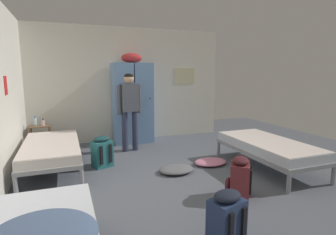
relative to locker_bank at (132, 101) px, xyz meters
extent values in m
plane|color=#565B66|center=(0.00, -2.63, -0.97)|extent=(9.32, 9.32, 0.00)
cube|color=silver|center=(0.00, 0.31, 0.37)|extent=(4.69, 0.06, 2.68)
cube|color=beige|center=(1.45, 0.28, 0.58)|extent=(0.55, 0.01, 0.40)
cube|color=red|center=(-2.28, -1.61, 0.48)|extent=(0.01, 0.20, 0.28)
cube|color=#6B93C6|center=(-0.23, 0.00, -0.04)|extent=(0.44, 0.52, 1.85)
cylinder|color=black|center=(-0.11, -0.27, 0.08)|extent=(0.02, 0.03, 0.02)
cube|color=#6B93C6|center=(0.23, 0.00, -0.04)|extent=(0.44, 0.52, 1.85)
cylinder|color=black|center=(0.35, -0.27, 0.08)|extent=(0.02, 0.03, 0.02)
ellipsoid|color=red|center=(0.00, 0.00, 0.99)|extent=(0.48, 0.36, 0.22)
cylinder|color=brown|center=(-2.16, -0.36, -0.69)|extent=(0.03, 0.03, 0.55)
cylinder|color=brown|center=(-1.81, -0.36, -0.69)|extent=(0.03, 0.03, 0.55)
cylinder|color=brown|center=(-2.16, -0.09, -0.69)|extent=(0.03, 0.03, 0.55)
cylinder|color=brown|center=(-1.81, -0.09, -0.69)|extent=(0.03, 0.03, 0.55)
cube|color=brown|center=(-1.98, -0.22, -0.78)|extent=(0.38, 0.30, 0.02)
cube|color=brown|center=(-1.98, -0.22, -0.41)|extent=(0.38, 0.30, 0.02)
cylinder|color=gray|center=(-1.31, -3.40, -0.83)|extent=(0.06, 0.06, 0.28)
cylinder|color=gray|center=(2.16, -1.68, -0.83)|extent=(0.06, 0.06, 0.28)
cylinder|color=gray|center=(1.32, -1.68, -0.83)|extent=(0.06, 0.06, 0.28)
cylinder|color=gray|center=(2.16, -3.52, -0.83)|extent=(0.06, 0.06, 0.28)
cylinder|color=gray|center=(1.32, -3.52, -0.83)|extent=(0.06, 0.06, 0.28)
cube|color=gray|center=(1.74, -2.60, -0.66)|extent=(0.90, 1.90, 0.06)
cube|color=silver|center=(1.74, -2.60, -0.56)|extent=(0.87, 1.84, 0.14)
cube|color=silver|center=(1.74, -2.60, -0.48)|extent=(0.86, 1.82, 0.01)
cylinder|color=gray|center=(-2.15, -2.33, -0.83)|extent=(0.06, 0.06, 0.28)
cylinder|color=gray|center=(-1.31, -2.33, -0.83)|extent=(0.06, 0.06, 0.28)
cylinder|color=gray|center=(-2.15, -0.49, -0.83)|extent=(0.06, 0.06, 0.28)
cylinder|color=gray|center=(-1.31, -0.49, -0.83)|extent=(0.06, 0.06, 0.28)
cube|color=gray|center=(-1.73, -1.41, -0.66)|extent=(0.90, 1.90, 0.06)
cube|color=silver|center=(-1.73, -1.41, -0.56)|extent=(0.87, 1.84, 0.14)
cube|color=silver|center=(-1.73, -1.41, -0.48)|extent=(0.86, 1.82, 0.01)
cylinder|color=#2D334C|center=(-0.12, -0.68, -0.55)|extent=(0.12, 0.12, 0.84)
cylinder|color=#2D334C|center=(-0.34, -0.71, -0.55)|extent=(0.12, 0.12, 0.84)
cube|color=#474C56|center=(-0.23, -0.70, 0.16)|extent=(0.37, 0.25, 0.57)
cylinder|color=#474C56|center=(-0.02, -0.67, 0.12)|extent=(0.08, 0.08, 0.59)
cylinder|color=#474C56|center=(-0.44, -0.73, 0.12)|extent=(0.08, 0.08, 0.59)
sphere|color=#DBAD89|center=(-0.23, -0.70, 0.54)|extent=(0.20, 0.20, 0.20)
ellipsoid|color=black|center=(-0.23, -0.70, 0.59)|extent=(0.19, 0.19, 0.11)
cylinder|color=#B2DBEA|center=(-2.06, -0.20, -0.32)|extent=(0.06, 0.06, 0.16)
cylinder|color=#2666B2|center=(-2.06, -0.20, -0.22)|extent=(0.04, 0.04, 0.03)
cylinder|color=beige|center=(-1.91, -0.26, -0.34)|extent=(0.06, 0.06, 0.12)
cylinder|color=black|center=(-1.91, -0.26, -0.27)|extent=(0.03, 0.03, 0.03)
cube|color=navy|center=(-0.10, -4.21, -0.74)|extent=(0.37, 0.32, 0.46)
ellipsoid|color=black|center=(-0.14, -4.06, -0.82)|extent=(0.25, 0.14, 0.20)
ellipsoid|color=black|center=(-0.10, -4.21, -0.47)|extent=(0.34, 0.28, 0.10)
cube|color=black|center=(0.02, -4.31, -0.72)|extent=(0.05, 0.04, 0.32)
cube|color=black|center=(-0.15, -4.36, -0.72)|extent=(0.05, 0.04, 0.32)
cube|color=maroon|center=(0.63, -3.37, -0.74)|extent=(0.38, 0.40, 0.46)
ellipsoid|color=#42191E|center=(0.51, -3.28, -0.82)|extent=(0.21, 0.24, 0.20)
ellipsoid|color=#42191E|center=(0.63, -3.37, -0.47)|extent=(0.34, 0.36, 0.10)
cube|color=black|center=(0.80, -3.38, -0.72)|extent=(0.05, 0.05, 0.32)
cube|color=black|center=(0.69, -3.52, -0.72)|extent=(0.05, 0.05, 0.32)
cube|color=#23666B|center=(-0.91, -1.52, -0.74)|extent=(0.38, 0.34, 0.46)
ellipsoid|color=#193D42|center=(-0.97, -1.38, -0.82)|extent=(0.25, 0.16, 0.20)
ellipsoid|color=#193D42|center=(-0.91, -1.52, -0.47)|extent=(0.35, 0.30, 0.10)
cube|color=black|center=(-0.78, -1.61, -0.72)|extent=(0.06, 0.04, 0.32)
cube|color=black|center=(-0.95, -1.67, -0.72)|extent=(0.06, 0.04, 0.32)
ellipsoid|color=slate|center=(0.19, -2.24, -0.92)|extent=(0.57, 0.45, 0.10)
ellipsoid|color=pink|center=(0.92, -2.09, -0.92)|extent=(0.59, 0.44, 0.10)
camera|label=1|loc=(-1.48, -6.28, 0.67)|focal=29.47mm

